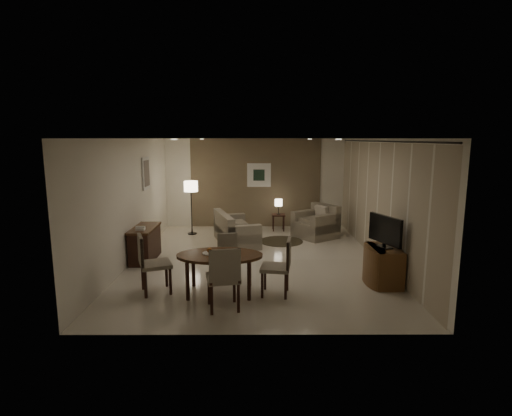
{
  "coord_description": "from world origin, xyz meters",
  "views": [
    {
      "loc": [
        -0.03,
        -8.67,
        2.7
      ],
      "look_at": [
        0.0,
        0.2,
        1.15
      ],
      "focal_mm": 28.0,
      "sensor_mm": 36.0,
      "label": 1
    }
  ],
  "objects_px": {
    "chair_left": "(156,264)",
    "armchair": "(315,221)",
    "side_table": "(278,222)",
    "floor_lamp": "(191,208)",
    "console_desk": "(145,244)",
    "tv_cabinet": "(384,265)",
    "chair_near": "(223,277)",
    "chair_far": "(229,257)",
    "sofa": "(236,228)",
    "chair_right": "(275,267)",
    "dining_table": "(220,274)"
  },
  "relations": [
    {
      "from": "console_desk",
      "to": "dining_table",
      "type": "relative_size",
      "value": 0.8
    },
    {
      "from": "armchair",
      "to": "console_desk",
      "type": "bearing_deg",
      "value": -97.82
    },
    {
      "from": "tv_cabinet",
      "to": "sofa",
      "type": "bearing_deg",
      "value": 134.45
    },
    {
      "from": "armchair",
      "to": "chair_left",
      "type": "bearing_deg",
      "value": -74.98
    },
    {
      "from": "tv_cabinet",
      "to": "floor_lamp",
      "type": "distance_m",
      "value": 5.81
    },
    {
      "from": "chair_near",
      "to": "chair_far",
      "type": "distance_m",
      "value": 1.43
    },
    {
      "from": "chair_left",
      "to": "dining_table",
      "type": "bearing_deg",
      "value": -113.43
    },
    {
      "from": "dining_table",
      "to": "chair_far",
      "type": "height_order",
      "value": "chair_far"
    },
    {
      "from": "side_table",
      "to": "chair_right",
      "type": "bearing_deg",
      "value": -94.0
    },
    {
      "from": "sofa",
      "to": "dining_table",
      "type": "bearing_deg",
      "value": 160.65
    },
    {
      "from": "dining_table",
      "to": "chair_near",
      "type": "distance_m",
      "value": 0.68
    },
    {
      "from": "tv_cabinet",
      "to": "floor_lamp",
      "type": "relative_size",
      "value": 0.59
    },
    {
      "from": "console_desk",
      "to": "sofa",
      "type": "height_order",
      "value": "sofa"
    },
    {
      "from": "armchair",
      "to": "floor_lamp",
      "type": "height_order",
      "value": "floor_lamp"
    },
    {
      "from": "tv_cabinet",
      "to": "side_table",
      "type": "xyz_separation_m",
      "value": [
        -1.73,
        4.42,
        -0.11
      ]
    },
    {
      "from": "tv_cabinet",
      "to": "chair_left",
      "type": "xyz_separation_m",
      "value": [
        -4.17,
        -0.42,
        0.18
      ]
    },
    {
      "from": "sofa",
      "to": "chair_near",
      "type": "bearing_deg",
      "value": 162.57
    },
    {
      "from": "floor_lamp",
      "to": "tv_cabinet",
      "type": "bearing_deg",
      "value": -43.18
    },
    {
      "from": "chair_left",
      "to": "chair_right",
      "type": "xyz_separation_m",
      "value": [
        2.1,
        -0.11,
        -0.03
      ]
    },
    {
      "from": "side_table",
      "to": "floor_lamp",
      "type": "distance_m",
      "value": 2.59
    },
    {
      "from": "chair_near",
      "to": "armchair",
      "type": "xyz_separation_m",
      "value": [
        2.18,
        4.68,
        -0.08
      ]
    },
    {
      "from": "console_desk",
      "to": "tv_cabinet",
      "type": "xyz_separation_m",
      "value": [
        4.89,
        -1.5,
        -0.03
      ]
    },
    {
      "from": "chair_far",
      "to": "chair_left",
      "type": "bearing_deg",
      "value": -163.78
    },
    {
      "from": "tv_cabinet",
      "to": "armchair",
      "type": "distance_m",
      "value": 3.65
    },
    {
      "from": "tv_cabinet",
      "to": "sofa",
      "type": "height_order",
      "value": "sofa"
    },
    {
      "from": "tv_cabinet",
      "to": "chair_far",
      "type": "height_order",
      "value": "chair_far"
    },
    {
      "from": "chair_right",
      "to": "sofa",
      "type": "relative_size",
      "value": 0.58
    },
    {
      "from": "dining_table",
      "to": "side_table",
      "type": "relative_size",
      "value": 3.09
    },
    {
      "from": "tv_cabinet",
      "to": "chair_left",
      "type": "bearing_deg",
      "value": -174.25
    },
    {
      "from": "side_table",
      "to": "dining_table",
      "type": "bearing_deg",
      "value": -105.06
    },
    {
      "from": "chair_near",
      "to": "chair_left",
      "type": "bearing_deg",
      "value": -40.95
    },
    {
      "from": "chair_left",
      "to": "armchair",
      "type": "bearing_deg",
      "value": -61.97
    },
    {
      "from": "chair_near",
      "to": "floor_lamp",
      "type": "xyz_separation_m",
      "value": [
        -1.29,
        5.08,
        0.24
      ]
    },
    {
      "from": "sofa",
      "to": "console_desk",
      "type": "bearing_deg",
      "value": 109.29
    },
    {
      "from": "sofa",
      "to": "armchair",
      "type": "distance_m",
      "value": 2.23
    },
    {
      "from": "sofa",
      "to": "side_table",
      "type": "distance_m",
      "value": 1.88
    },
    {
      "from": "sofa",
      "to": "side_table",
      "type": "height_order",
      "value": "sofa"
    },
    {
      "from": "dining_table",
      "to": "floor_lamp",
      "type": "bearing_deg",
      "value": 104.98
    },
    {
      "from": "tv_cabinet",
      "to": "chair_near",
      "type": "xyz_separation_m",
      "value": [
        -2.93,
        -1.11,
        0.17
      ]
    },
    {
      "from": "dining_table",
      "to": "side_table",
      "type": "height_order",
      "value": "dining_table"
    },
    {
      "from": "console_desk",
      "to": "chair_far",
      "type": "relative_size",
      "value": 1.41
    },
    {
      "from": "armchair",
      "to": "side_table",
      "type": "relative_size",
      "value": 2.06
    },
    {
      "from": "floor_lamp",
      "to": "chair_left",
      "type": "bearing_deg",
      "value": -89.32
    },
    {
      "from": "dining_table",
      "to": "chair_near",
      "type": "xyz_separation_m",
      "value": [
        0.11,
        -0.65,
        0.17
      ]
    },
    {
      "from": "tv_cabinet",
      "to": "chair_right",
      "type": "relative_size",
      "value": 0.9
    },
    {
      "from": "dining_table",
      "to": "sofa",
      "type": "bearing_deg",
      "value": 87.71
    },
    {
      "from": "console_desk",
      "to": "chair_far",
      "type": "distance_m",
      "value": 2.3
    },
    {
      "from": "tv_cabinet",
      "to": "chair_near",
      "type": "bearing_deg",
      "value": -159.23
    },
    {
      "from": "side_table",
      "to": "floor_lamp",
      "type": "bearing_deg",
      "value": -169.71
    },
    {
      "from": "chair_far",
      "to": "armchair",
      "type": "bearing_deg",
      "value": 41.97
    }
  ]
}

